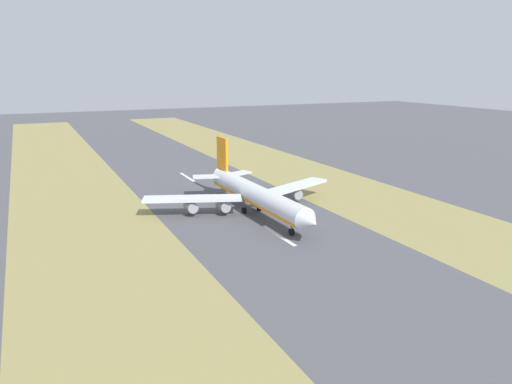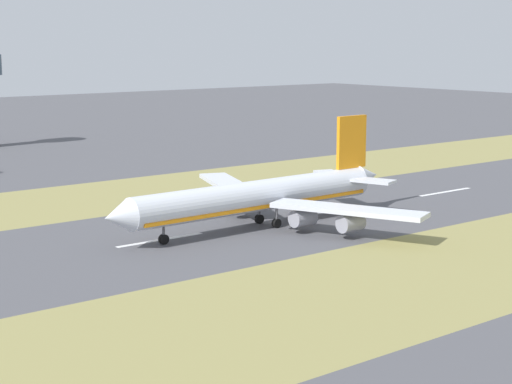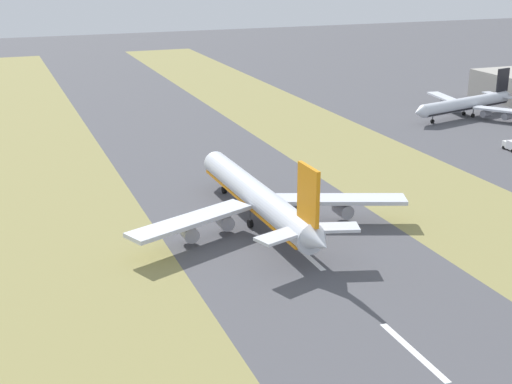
% 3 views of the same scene
% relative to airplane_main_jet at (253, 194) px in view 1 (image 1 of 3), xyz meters
% --- Properties ---
extents(ground_plane, '(800.00, 800.00, 0.00)m').
position_rel_airplane_main_jet_xyz_m(ground_plane, '(2.71, -3.70, -6.02)').
color(ground_plane, '#4C4C51').
extents(grass_median_west, '(40.00, 600.00, 0.01)m').
position_rel_airplane_main_jet_xyz_m(grass_median_west, '(-42.29, -3.70, -6.02)').
color(grass_median_west, olive).
rests_on(grass_median_west, ground).
extents(grass_median_east, '(40.00, 600.00, 0.01)m').
position_rel_airplane_main_jet_xyz_m(grass_median_east, '(47.71, -3.70, -6.02)').
color(grass_median_east, olive).
rests_on(grass_median_east, ground).
extents(centreline_dash_near, '(1.20, 18.00, 0.01)m').
position_rel_airplane_main_jet_xyz_m(centreline_dash_near, '(2.71, -58.10, -6.01)').
color(centreline_dash_near, silver).
rests_on(centreline_dash_near, ground).
extents(centreline_dash_mid, '(1.20, 18.00, 0.01)m').
position_rel_airplane_main_jet_xyz_m(centreline_dash_mid, '(2.71, -18.10, -6.01)').
color(centreline_dash_mid, silver).
rests_on(centreline_dash_mid, ground).
extents(centreline_dash_far, '(1.20, 18.00, 0.01)m').
position_rel_airplane_main_jet_xyz_m(centreline_dash_far, '(2.71, 21.90, -6.01)').
color(centreline_dash_far, silver).
rests_on(centreline_dash_far, ground).
extents(airplane_main_jet, '(64.12, 67.10, 20.20)m').
position_rel_airplane_main_jet_xyz_m(airplane_main_jet, '(0.00, 0.00, 0.00)').
color(airplane_main_jet, silver).
rests_on(airplane_main_jet, ground).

